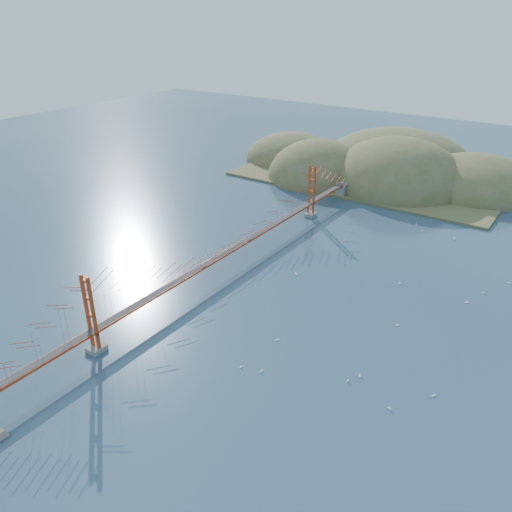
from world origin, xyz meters
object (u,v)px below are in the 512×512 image
Objects in this scene: sailboat_0 at (241,366)px; sailboat_2 at (390,408)px; bridge at (229,231)px; sailboat_1 at (350,257)px.

sailboat_2 is at bearing 11.47° from sailboat_0.
bridge is 41.90m from sailboat_2.
bridge is at bearing 154.25° from sailboat_2.
bridge is 167.43× the size of sailboat_1.
sailboat_0 is 19.18m from sailboat_2.
sailboat_0 is (18.43, -21.78, -6.87)m from bridge.
bridge reaches higher than sailboat_2.
sailboat_2 is at bearing -25.75° from bridge.
sailboat_1 is at bearing 121.84° from sailboat_2.
sailboat_1 is (16.44, 15.51, -6.87)m from bridge.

